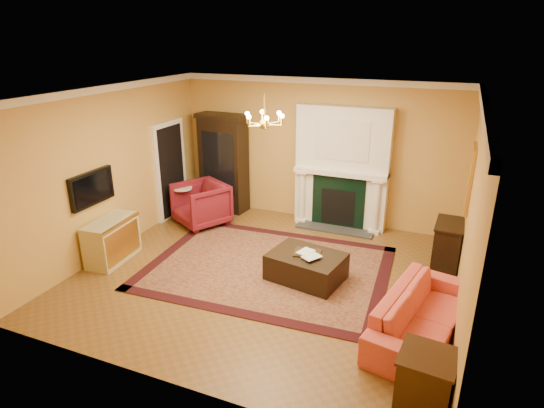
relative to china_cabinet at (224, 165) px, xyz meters
The scene contains 26 objects.
floor 3.41m from the china_cabinet, 50.20° to the right, with size 6.00×5.50×0.02m, color brown.
ceiling 3.79m from the china_cabinet, 50.20° to the right, with size 6.00×5.50×0.02m, color silver.
wall_back 2.14m from the china_cabinet, ahead, with size 6.00×0.02×3.00m, color gold.
wall_front 5.66m from the china_cabinet, 68.44° to the right, with size 6.00×0.02×3.00m, color gold.
wall_left 2.70m from the china_cabinet, 110.59° to the right, with size 0.02×5.50×3.00m, color gold.
wall_right 5.68m from the china_cabinet, 26.09° to the right, with size 0.02×5.50×3.00m, color gold.
fireplace 2.68m from the china_cabinet, ahead, with size 1.90×0.70×2.50m.
crown_molding 3.20m from the china_cabinet, 36.47° to the right, with size 6.00×5.50×0.12m.
doorway 1.18m from the china_cabinet, 138.08° to the right, with size 0.08×1.05×2.10m.
tv_panel 3.22m from the china_cabinet, 105.75° to the right, with size 0.09×0.95×0.58m.
gilt_mirror 5.19m from the china_cabinet, 12.20° to the right, with size 0.06×0.76×1.05m.
chandelier 3.60m from the china_cabinet, 50.20° to the right, with size 0.63×0.55×0.53m.
oriental_rug 3.21m from the china_cabinet, 48.15° to the right, with size 4.06×3.04×0.02m, color #450E10.
china_cabinet is the anchor object (origin of this frame).
wingback_armchair 1.15m from the china_cabinet, 91.40° to the right, with size 0.97×0.91×1.00m, color maroon.
pedestal_table 1.24m from the china_cabinet, 117.59° to the right, with size 0.42×0.42×0.75m.
commode 3.16m from the china_cabinet, 102.23° to the right, with size 0.48×1.02×0.76m, color beige.
coral_sofa 5.66m from the china_cabinet, 34.51° to the right, with size 2.16×0.63×0.84m, color #DC5445.
end_table 6.59m from the china_cabinet, 42.97° to the right, with size 0.54×0.54×0.63m, color #341A0E.
console_table 5.02m from the china_cabinet, 12.92° to the right, with size 0.42×0.74×0.82m, color black.
leather_ottoman 3.72m from the china_cabinet, 40.59° to the right, with size 1.17×0.85×0.43m, color black.
ottoman_tray 3.65m from the china_cabinet, 40.17° to the right, with size 0.43×0.33×0.03m, color black.
book_a 3.54m from the china_cabinet, 41.47° to the right, with size 0.21×0.03×0.28m, color gray.
book_b 3.72m from the china_cabinet, 41.04° to the right, with size 0.21×0.02×0.29m, color gray.
topiary_left 2.16m from the china_cabinet, ahead, with size 0.17×0.17×0.46m.
topiary_right 3.24m from the china_cabinet, ahead, with size 0.16×0.16×0.43m.
Camera 1 is at (2.68, -6.20, 3.83)m, focal length 30.00 mm.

